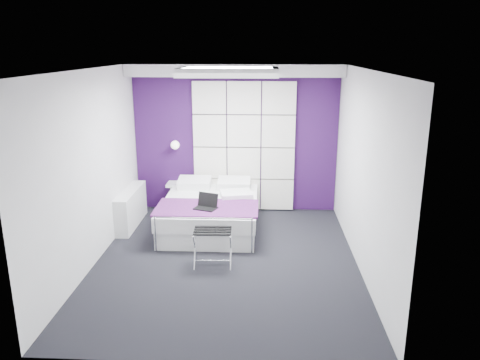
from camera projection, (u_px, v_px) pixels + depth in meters
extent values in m
plane|color=black|center=(226.00, 261.00, 6.51)|extent=(4.40, 4.40, 0.00)
plane|color=white|center=(225.00, 69.00, 5.80)|extent=(4.40, 4.40, 0.00)
plane|color=silver|center=(236.00, 139.00, 8.27)|extent=(3.60, 0.00, 3.60)
plane|color=silver|center=(91.00, 169.00, 6.24)|extent=(0.00, 4.40, 4.40)
plane|color=silver|center=(364.00, 172.00, 6.07)|extent=(0.00, 4.40, 4.40)
cube|color=#300F43|center=(236.00, 139.00, 8.26)|extent=(3.58, 0.02, 2.58)
cube|color=white|center=(235.00, 70.00, 7.70)|extent=(3.58, 0.50, 0.20)
sphere|color=white|center=(176.00, 145.00, 8.20)|extent=(0.15, 0.15, 0.15)
cube|color=white|center=(131.00, 208.00, 7.76)|extent=(0.22, 1.20, 0.60)
cube|color=white|center=(211.00, 221.00, 7.63)|extent=(1.45, 1.82, 0.27)
cube|color=white|center=(210.00, 206.00, 7.56)|extent=(1.49, 1.86, 0.23)
cube|color=#41154F|center=(207.00, 208.00, 7.10)|extent=(1.55, 0.82, 0.03)
cube|color=white|center=(179.00, 184.00, 8.36)|extent=(0.41, 0.32, 0.05)
cube|color=black|center=(213.00, 231.00, 6.28)|extent=(0.51, 0.37, 0.01)
cube|color=black|center=(206.00, 208.00, 7.01)|extent=(0.32, 0.22, 0.02)
cube|color=black|center=(206.00, 199.00, 7.09)|extent=(0.32, 0.01, 0.21)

